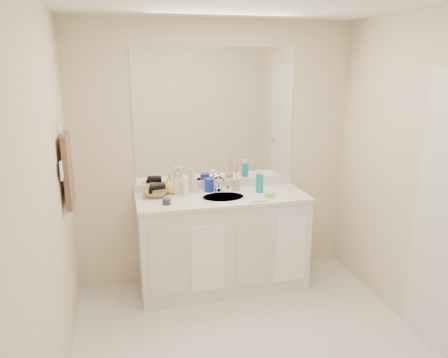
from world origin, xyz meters
TOP-DOWN VIEW (x-y plane):
  - floor at (0.00, 0.00)m, footprint 2.60×2.60m
  - wall_back at (0.00, 1.30)m, footprint 2.60×0.02m
  - wall_front at (0.00, -1.30)m, footprint 2.60×0.02m
  - wall_left at (-1.30, 0.00)m, footprint 0.02×2.60m
  - wall_right at (1.30, 0.00)m, footprint 0.02×2.60m
  - vanity_cabinet at (0.00, 1.02)m, footprint 1.50×0.55m
  - countertop at (0.00, 1.02)m, footprint 1.52×0.57m
  - backsplash at (0.00, 1.29)m, footprint 1.52×0.03m
  - sink_basin at (0.00, 1.00)m, footprint 0.37×0.37m
  - faucet at (0.00, 1.18)m, footprint 0.02×0.02m
  - mirror at (0.00, 1.29)m, footprint 1.48×0.01m
  - blue_mug at (-0.09, 1.19)m, footprint 0.10×0.10m
  - tan_cup at (0.16, 1.17)m, footprint 0.08×0.08m
  - toothbrush at (0.17, 1.17)m, footprint 0.01×0.04m
  - mouthwash_bottle at (0.36, 1.06)m, footprint 0.08×0.08m
  - soap_dish at (0.39, 0.88)m, footprint 0.11×0.09m
  - green_soap at (0.39, 0.88)m, footprint 0.09×0.07m
  - orange_comb at (0.27, 0.79)m, footprint 0.14×0.03m
  - dark_jar at (-0.51, 0.91)m, footprint 0.08×0.08m
  - extra_white_bottle at (-0.32, 1.09)m, footprint 0.06×0.06m
  - soap_bottle_white at (-0.22, 1.21)m, footprint 0.09×0.09m
  - soap_bottle_cream at (-0.37, 1.19)m, footprint 0.09×0.09m
  - soap_bottle_yellow at (-0.42, 1.22)m, footprint 0.15×0.15m
  - wicker_basket at (-0.58, 1.16)m, footprint 0.25×0.25m
  - hair_dryer at (-0.56, 1.16)m, footprint 0.14×0.09m
  - towel_ring at (-1.27, 0.77)m, footprint 0.01×0.11m
  - hand_towel at (-1.25, 0.77)m, footprint 0.04×0.32m
  - switch_plate at (-1.27, 0.57)m, footprint 0.01×0.08m

SIDE VIEW (x-z plane):
  - floor at x=0.00m, z-range 0.00..0.00m
  - vanity_cabinet at x=0.00m, z-range 0.00..0.85m
  - countertop at x=0.00m, z-range 0.85..0.88m
  - sink_basin at x=0.00m, z-range 0.86..0.88m
  - orange_comb at x=0.27m, z-range 0.88..0.89m
  - soap_dish at x=0.39m, z-range 0.88..0.89m
  - green_soap at x=0.39m, z-range 0.89..0.92m
  - dark_jar at x=-0.51m, z-range 0.88..0.93m
  - wicker_basket at x=-0.58m, z-range 0.88..0.93m
  - backsplash at x=0.00m, z-range 0.88..0.96m
  - tan_cup at x=0.16m, z-range 0.88..0.98m
  - faucet at x=0.00m, z-range 0.88..0.99m
  - blue_mug at x=-0.09m, z-range 0.88..1.00m
  - soap_bottle_yellow at x=-0.42m, z-range 0.88..1.03m
  - mouthwash_bottle at x=0.36m, z-range 0.88..1.04m
  - extra_white_bottle at x=-0.32m, z-range 0.88..1.06m
  - hair_dryer at x=-0.56m, z-range 0.94..1.00m
  - soap_bottle_white at x=-0.22m, z-range 0.88..1.06m
  - soap_bottle_cream at x=-0.37m, z-range 0.88..1.07m
  - toothbrush at x=0.17m, z-range 0.93..1.13m
  - wall_back at x=0.00m, z-range 0.00..2.40m
  - wall_front at x=0.00m, z-range 0.00..2.40m
  - wall_left at x=-1.30m, z-range 0.00..2.40m
  - wall_right at x=1.30m, z-range 0.00..2.40m
  - hand_towel at x=-1.25m, z-range 0.98..1.52m
  - switch_plate at x=-1.27m, z-range 1.24..1.36m
  - towel_ring at x=-1.27m, z-range 1.49..1.61m
  - mirror at x=0.00m, z-range 0.96..2.16m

